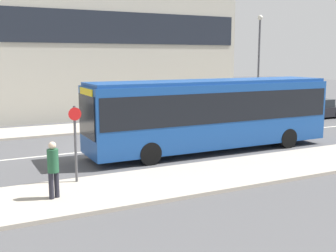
# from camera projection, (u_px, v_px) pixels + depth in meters

# --- Properties ---
(ground_plane) EXTENTS (120.00, 120.00, 0.00)m
(ground_plane) POSITION_uv_depth(u_px,v_px,m) (107.00, 150.00, 20.24)
(ground_plane) COLOR #4F4F51
(sidewalk_near) EXTENTS (44.00, 3.50, 0.13)m
(sidewalk_near) POSITION_uv_depth(u_px,v_px,m) (164.00, 182.00, 14.72)
(sidewalk_near) COLOR #B2A899
(sidewalk_near) RESTS_ON ground_plane
(sidewalk_far) EXTENTS (44.00, 3.50, 0.13)m
(sidewalk_far) POSITION_uv_depth(u_px,v_px,m) (74.00, 129.00, 25.75)
(sidewalk_far) COLOR #B2A899
(sidewalk_far) RESTS_ON ground_plane
(lane_centerline) EXTENTS (41.80, 0.16, 0.01)m
(lane_centerline) POSITION_uv_depth(u_px,v_px,m) (107.00, 150.00, 20.24)
(lane_centerline) COLOR silver
(lane_centerline) RESTS_ON ground_plane
(city_bus) EXTENTS (11.98, 2.54, 3.35)m
(city_bus) POSITION_uv_depth(u_px,v_px,m) (212.00, 111.00, 19.71)
(city_bus) COLOR #194793
(city_bus) RESTS_ON ground_plane
(parked_car_0) EXTENTS (4.65, 1.82, 1.25)m
(parked_car_0) POSITION_uv_depth(u_px,v_px,m) (255.00, 114.00, 28.50)
(parked_car_0) COLOR silver
(parked_car_0) RESTS_ON ground_plane
(parked_car_1) EXTENTS (4.12, 1.83, 1.39)m
(parked_car_1) POSITION_uv_depth(u_px,v_px,m) (316.00, 109.00, 30.60)
(parked_car_1) COLOR black
(parked_car_1) RESTS_ON ground_plane
(pedestrian_near_stop) EXTENTS (0.34, 0.34, 1.76)m
(pedestrian_near_stop) POSITION_uv_depth(u_px,v_px,m) (53.00, 166.00, 12.74)
(pedestrian_near_stop) COLOR #23232D
(pedestrian_near_stop) RESTS_ON sidewalk_near
(bus_stop_sign) EXTENTS (0.44, 0.12, 2.65)m
(bus_stop_sign) POSITION_uv_depth(u_px,v_px,m) (75.00, 138.00, 14.36)
(bus_stop_sign) COLOR #4C4C51
(bus_stop_sign) RESTS_ON sidewalk_near
(street_lamp) EXTENTS (0.36, 0.36, 7.18)m
(street_lamp) POSITION_uv_depth(u_px,v_px,m) (259.00, 56.00, 29.78)
(street_lamp) COLOR #4C4C51
(street_lamp) RESTS_ON sidewalk_far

